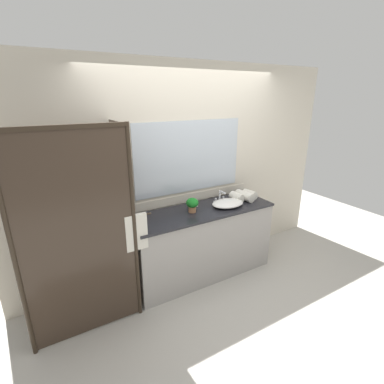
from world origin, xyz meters
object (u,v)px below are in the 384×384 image
(potted_plant, at_px, (192,204))
(faucet, at_px, (220,198))
(amenity_bottle_shampoo, at_px, (188,204))
(rolled_towel_near_edge, at_px, (250,194))
(rolled_towel_far_edge, at_px, (237,197))
(amenity_bottle_body_wash, at_px, (143,220))
(rolled_towel_middle, at_px, (245,196))
(sink_basin, at_px, (228,203))
(amenity_bottle_conditioner, at_px, (197,204))

(potted_plant, bearing_deg, faucet, 13.02)
(potted_plant, distance_m, amenity_bottle_shampoo, 0.18)
(potted_plant, relative_size, amenity_bottle_shampoo, 1.93)
(rolled_towel_near_edge, distance_m, rolled_towel_far_edge, 0.22)
(amenity_bottle_body_wash, distance_m, amenity_bottle_shampoo, 0.68)
(rolled_towel_near_edge, relative_size, rolled_towel_middle, 0.72)
(faucet, xyz_separation_m, amenity_bottle_body_wash, (-1.10, -0.12, -0.01))
(rolled_towel_middle, xyz_separation_m, rolled_towel_far_edge, (-0.11, 0.02, -0.00))
(faucet, bearing_deg, sink_basin, -90.00)
(amenity_bottle_body_wash, height_order, amenity_bottle_conditioner, amenity_bottle_body_wash)
(rolled_towel_far_edge, bearing_deg, sink_basin, -158.03)
(faucet, xyz_separation_m, potted_plant, (-0.48, -0.11, 0.05))
(amenity_bottle_body_wash, bearing_deg, rolled_towel_middle, 0.68)
(sink_basin, relative_size, rolled_towel_far_edge, 2.21)
(faucet, xyz_separation_m, amenity_bottle_conditioner, (-0.34, 0.01, -0.02))
(rolled_towel_near_edge, bearing_deg, amenity_bottle_conditioner, 172.74)
(sink_basin, height_order, rolled_towel_middle, rolled_towel_middle)
(potted_plant, relative_size, rolled_towel_middle, 0.67)
(amenity_bottle_conditioner, relative_size, rolled_towel_near_edge, 0.41)
(potted_plant, relative_size, rolled_towel_far_edge, 0.91)
(faucet, relative_size, rolled_towel_middle, 0.66)
(faucet, height_order, amenity_bottle_shampoo, faucet)
(faucet, height_order, potted_plant, potted_plant)
(faucet, height_order, rolled_towel_middle, faucet)
(amenity_bottle_shampoo, bearing_deg, faucet, -6.73)
(sink_basin, xyz_separation_m, rolled_towel_near_edge, (0.43, 0.08, 0.02))
(rolled_towel_middle, bearing_deg, sink_basin, -169.44)
(amenity_bottle_conditioner, distance_m, rolled_towel_middle, 0.67)
(sink_basin, distance_m, amenity_bottle_shampoo, 0.49)
(rolled_towel_far_edge, bearing_deg, faucet, 158.19)
(faucet, xyz_separation_m, rolled_towel_middle, (0.32, -0.11, 0.01))
(amenity_bottle_body_wash, xyz_separation_m, rolled_towel_far_edge, (1.30, 0.04, 0.02))
(faucet, relative_size, amenity_bottle_conditioner, 2.25)
(potted_plant, xyz_separation_m, rolled_towel_far_edge, (0.69, 0.03, -0.04))
(amenity_bottle_body_wash, relative_size, rolled_towel_far_edge, 0.42)
(rolled_towel_middle, bearing_deg, potted_plant, -179.78)
(faucet, bearing_deg, rolled_towel_far_edge, -21.81)
(amenity_bottle_body_wash, bearing_deg, potted_plant, 1.27)
(sink_basin, distance_m, amenity_bottle_conditioner, 0.38)
(faucet, xyz_separation_m, rolled_towel_far_edge, (0.21, -0.08, 0.00))
(amenity_bottle_conditioner, relative_size, rolled_towel_far_edge, 0.40)
(rolled_towel_near_edge, bearing_deg, amenity_bottle_shampoo, 170.96)
(amenity_bottle_shampoo, height_order, rolled_towel_far_edge, rolled_towel_far_edge)
(potted_plant, bearing_deg, amenity_bottle_conditioner, 41.36)
(amenity_bottle_conditioner, height_order, rolled_towel_far_edge, rolled_towel_far_edge)
(faucet, distance_m, amenity_bottle_body_wash, 1.10)
(amenity_bottle_shampoo, height_order, rolled_towel_near_edge, rolled_towel_near_edge)
(potted_plant, xyz_separation_m, rolled_towel_near_edge, (0.91, 0.02, -0.05))
(amenity_bottle_shampoo, distance_m, rolled_towel_middle, 0.77)
(sink_basin, xyz_separation_m, amenity_bottle_body_wash, (-1.10, 0.04, 0.00))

